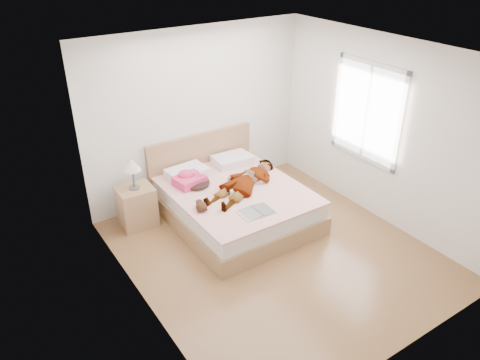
{
  "coord_description": "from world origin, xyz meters",
  "views": [
    {
      "loc": [
        -3.15,
        -3.89,
        3.76
      ],
      "look_at": [
        0.0,
        0.85,
        0.7
      ],
      "focal_mm": 35.0,
      "sensor_mm": 36.0,
      "label": 1
    }
  ],
  "objects_px": {
    "bed": "(233,201)",
    "woman": "(245,179)",
    "phone": "(200,172)",
    "plush_toy": "(201,206)",
    "coffee_mug": "(233,193)",
    "nightstand": "(136,203)",
    "towel": "(189,179)",
    "magazine": "(257,212)"
  },
  "relations": [
    {
      "from": "phone",
      "to": "bed",
      "type": "relative_size",
      "value": 0.05
    },
    {
      "from": "coffee_mug",
      "to": "plush_toy",
      "type": "distance_m",
      "value": 0.55
    },
    {
      "from": "towel",
      "to": "coffee_mug",
      "type": "bearing_deg",
      "value": -61.11
    },
    {
      "from": "woman",
      "to": "towel",
      "type": "bearing_deg",
      "value": -150.91
    },
    {
      "from": "phone",
      "to": "coffee_mug",
      "type": "relative_size",
      "value": 0.84
    },
    {
      "from": "coffee_mug",
      "to": "nightstand",
      "type": "bearing_deg",
      "value": 143.17
    },
    {
      "from": "bed",
      "to": "magazine",
      "type": "distance_m",
      "value": 0.8
    },
    {
      "from": "woman",
      "to": "phone",
      "type": "distance_m",
      "value": 0.65
    },
    {
      "from": "bed",
      "to": "coffee_mug",
      "type": "xyz_separation_m",
      "value": [
        -0.14,
        -0.23,
        0.28
      ]
    },
    {
      "from": "nightstand",
      "to": "bed",
      "type": "bearing_deg",
      "value": -25.59
    },
    {
      "from": "coffee_mug",
      "to": "nightstand",
      "type": "height_order",
      "value": "nightstand"
    },
    {
      "from": "towel",
      "to": "magazine",
      "type": "distance_m",
      "value": 1.22
    },
    {
      "from": "woman",
      "to": "plush_toy",
      "type": "distance_m",
      "value": 0.88
    },
    {
      "from": "magazine",
      "to": "coffee_mug",
      "type": "relative_size",
      "value": 3.81
    },
    {
      "from": "bed",
      "to": "plush_toy",
      "type": "xyz_separation_m",
      "value": [
        -0.69,
        -0.3,
        0.3
      ]
    },
    {
      "from": "woman",
      "to": "plush_toy",
      "type": "xyz_separation_m",
      "value": [
        -0.85,
        -0.23,
        -0.04
      ]
    },
    {
      "from": "coffee_mug",
      "to": "towel",
      "type": "bearing_deg",
      "value": 118.89
    },
    {
      "from": "phone",
      "to": "coffee_mug",
      "type": "xyz_separation_m",
      "value": [
        0.2,
        -0.56,
        -0.15
      ]
    },
    {
      "from": "coffee_mug",
      "to": "nightstand",
      "type": "xyz_separation_m",
      "value": [
        -1.1,
        0.82,
        -0.21
      ]
    },
    {
      "from": "bed",
      "to": "plush_toy",
      "type": "height_order",
      "value": "bed"
    },
    {
      "from": "phone",
      "to": "bed",
      "type": "height_order",
      "value": "bed"
    },
    {
      "from": "woman",
      "to": "coffee_mug",
      "type": "xyz_separation_m",
      "value": [
        -0.3,
        -0.16,
        -0.06
      ]
    },
    {
      "from": "towel",
      "to": "coffee_mug",
      "type": "height_order",
      "value": "towel"
    },
    {
      "from": "towel",
      "to": "coffee_mug",
      "type": "xyz_separation_m",
      "value": [
        0.35,
        -0.63,
        -0.04
      ]
    },
    {
      "from": "magazine",
      "to": "nightstand",
      "type": "height_order",
      "value": "nightstand"
    },
    {
      "from": "phone",
      "to": "plush_toy",
      "type": "height_order",
      "value": "phone"
    },
    {
      "from": "coffee_mug",
      "to": "plush_toy",
      "type": "xyz_separation_m",
      "value": [
        -0.55,
        -0.08,
        0.02
      ]
    },
    {
      "from": "phone",
      "to": "nightstand",
      "type": "bearing_deg",
      "value": 138.84
    },
    {
      "from": "woman",
      "to": "bed",
      "type": "xyz_separation_m",
      "value": [
        -0.16,
        0.07,
        -0.34
      ]
    },
    {
      "from": "towel",
      "to": "bed",
      "type": "bearing_deg",
      "value": -39.39
    },
    {
      "from": "magazine",
      "to": "nightstand",
      "type": "xyz_separation_m",
      "value": [
        -1.13,
        1.34,
        -0.17
      ]
    },
    {
      "from": "bed",
      "to": "woman",
      "type": "bearing_deg",
      "value": -23.78
    },
    {
      "from": "towel",
      "to": "plush_toy",
      "type": "relative_size",
      "value": 1.9
    },
    {
      "from": "coffee_mug",
      "to": "nightstand",
      "type": "relative_size",
      "value": 0.12
    },
    {
      "from": "plush_toy",
      "to": "nightstand",
      "type": "distance_m",
      "value": 1.08
    },
    {
      "from": "towel",
      "to": "plush_toy",
      "type": "distance_m",
      "value": 0.74
    },
    {
      "from": "towel",
      "to": "coffee_mug",
      "type": "distance_m",
      "value": 0.72
    },
    {
      "from": "phone",
      "to": "towel",
      "type": "bearing_deg",
      "value": 129.0
    },
    {
      "from": "phone",
      "to": "woman",
      "type": "bearing_deg",
      "value": -63.48
    },
    {
      "from": "coffee_mug",
      "to": "plush_toy",
      "type": "bearing_deg",
      "value": -172.03
    },
    {
      "from": "phone",
      "to": "magazine",
      "type": "height_order",
      "value": "phone"
    },
    {
      "from": "coffee_mug",
      "to": "magazine",
      "type": "bearing_deg",
      "value": -86.64
    }
  ]
}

